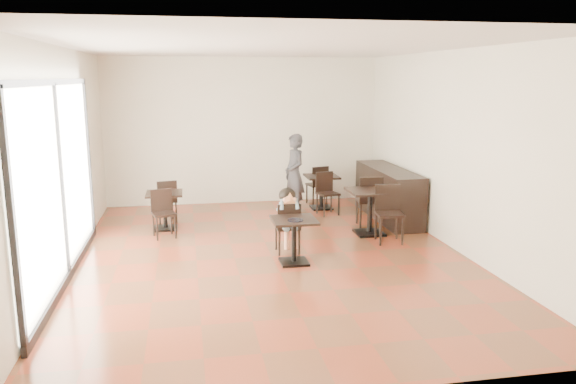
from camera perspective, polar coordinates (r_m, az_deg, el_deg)
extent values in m
cube|color=brown|center=(8.89, -1.66, -6.53)|extent=(6.00, 8.00, 0.01)
cube|color=silver|center=(8.46, -1.79, 14.53)|extent=(6.00, 8.00, 0.01)
cube|color=white|center=(12.48, -4.52, 6.19)|extent=(6.00, 0.01, 3.20)
cube|color=white|center=(4.68, 5.71, -2.84)|extent=(6.00, 0.01, 3.20)
cube|color=white|center=(8.61, -21.90, 2.98)|extent=(0.01, 8.00, 3.20)
cube|color=white|center=(9.46, 16.60, 4.03)|extent=(0.01, 8.00, 3.20)
cube|color=white|center=(8.15, -22.26, 1.09)|extent=(0.04, 4.50, 2.60)
cylinder|color=black|center=(8.28, 0.75, -2.87)|extent=(0.23, 0.23, 0.01)
imported|color=#3B3B40|center=(11.49, 0.66, 1.84)|extent=(0.52, 0.67, 1.64)
cube|color=black|center=(11.30, 10.14, -0.16)|extent=(0.60, 2.40, 1.00)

